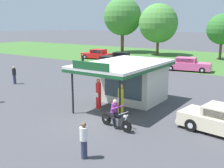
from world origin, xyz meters
name	(u,v)px	position (x,y,z in m)	size (l,w,h in m)	color
ground_plane	(97,120)	(0.00, 0.00, 0.00)	(300.00, 300.00, 0.00)	#424247
grass_verge_strip	(222,61)	(0.00, 30.00, 0.00)	(120.00, 24.00, 0.01)	#3D6B2D
service_station_kiosk	(132,78)	(-0.22, 4.41, 1.72)	(4.34, 7.02, 3.39)	beige
gas_pump_nearside	(98,96)	(-1.07, 1.58, 0.94)	(0.44, 0.44, 2.05)	slate
gas_pump_offside	(121,101)	(0.63, 1.58, 0.87)	(0.44, 0.44, 1.91)	slate
motorcycle_with_rider	(116,116)	(1.60, -0.44, 0.65)	(2.14, 0.77, 1.58)	black
parked_car_back_row_left	(187,65)	(-1.40, 19.11, 0.72)	(5.56, 2.60, 1.56)	#E55993
parked_car_back_row_centre_right	(97,54)	(-16.71, 21.79, 0.68)	(5.03, 2.52, 1.49)	red
parked_car_back_row_far_left	(119,59)	(-10.99, 19.25, 0.72)	(5.44, 2.99, 1.61)	black
bystander_leaning_by_kiosk	(83,60)	(-13.60, 14.72, 0.82)	(0.34, 0.34, 1.56)	brown
bystander_standing_back_lot	(14,75)	(-12.05, 3.30, 0.87)	(0.34, 0.34, 1.64)	#2D3351
bystander_chatting_near_pumps	(84,140)	(2.38, -3.93, 0.83)	(0.34, 0.34, 1.58)	#2D3351
tree_oak_far_left	(158,24)	(-11.31, 31.96, 5.33)	(6.63, 6.63, 8.73)	brown
tree_oak_centre	(122,17)	(-18.78, 32.24, 6.54)	(7.02, 7.02, 10.14)	brown
tree_oak_far_right	(222,30)	(-0.82, 31.90, 4.50)	(4.58, 4.58, 6.86)	brown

